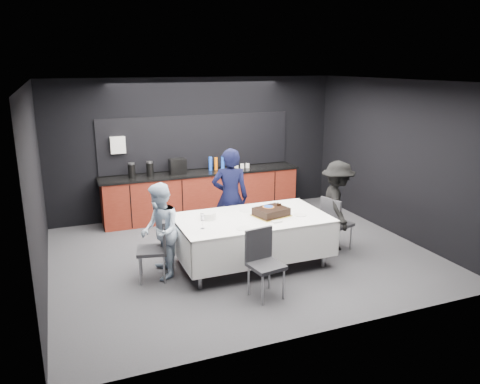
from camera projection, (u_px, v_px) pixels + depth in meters
name	position (u px, v px, depth m)	size (l,w,h in m)	color
ground	(242.00, 254.00, 7.75)	(6.00, 6.00, 0.00)	#3F3F43
room_shell	(242.00, 143.00, 7.26)	(6.04, 5.04, 2.82)	white
kitchenette	(201.00, 190.00, 9.59)	(4.10, 0.64, 2.05)	#5E190E
party_table	(252.00, 225.00, 7.22)	(2.32, 1.32, 0.78)	#99999E
cake_assembly	(271.00, 212.00, 7.23)	(0.60, 0.53, 0.16)	gold
plate_stack	(208.00, 216.00, 7.09)	(0.24, 0.24, 0.10)	white
loose_plate_near	(244.00, 228.00, 6.67)	(0.22, 0.22, 0.01)	white
loose_plate_right_a	(285.00, 208.00, 7.61)	(0.18, 0.18, 0.01)	white
loose_plate_right_b	(300.00, 215.00, 7.27)	(0.20, 0.20, 0.01)	white
loose_plate_far	(245.00, 211.00, 7.49)	(0.18, 0.18, 0.01)	white
fork_pile	(277.00, 221.00, 6.94)	(0.14, 0.09, 0.02)	white
champagne_flute	(202.00, 218.00, 6.64)	(0.06, 0.06, 0.22)	white
chair_left	(157.00, 245.00, 6.74)	(0.50, 0.50, 0.92)	#2A2A2E
chair_right	(334.00, 220.00, 7.79)	(0.53, 0.53, 0.92)	#2A2A2E
chair_near	(263.00, 258.00, 6.28)	(0.48, 0.48, 0.92)	#2A2A2E
person_center	(230.00, 198.00, 7.96)	(0.62, 0.41, 1.71)	black
person_left	(160.00, 231.00, 6.78)	(0.69, 0.54, 1.42)	silver
person_right	(337.00, 205.00, 7.85)	(0.97, 0.56, 1.51)	black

